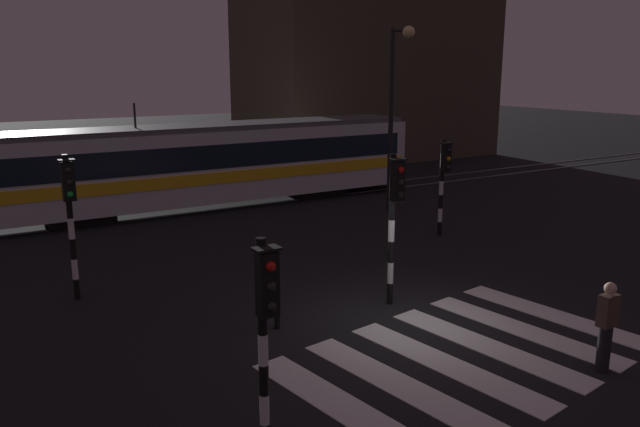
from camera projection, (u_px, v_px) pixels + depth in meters
ground_plane at (406, 323)px, 13.84m from camera, size 120.00×120.00×0.00m
rail_near at (200, 212)px, 24.28m from camera, size 80.00×0.12×0.03m
rail_far at (187, 205)px, 25.47m from camera, size 80.00×0.12×0.03m
crosswalk_zebra at (467, 355)px, 12.27m from camera, size 7.54×5.48×0.02m
traffic_light_median_centre at (394, 207)px, 14.36m from camera, size 0.36×0.42×3.54m
traffic_light_corner_far_left at (70, 206)px, 14.67m from camera, size 0.36×0.42×3.49m
traffic_light_corner_far_right at (444, 173)px, 20.44m from camera, size 0.36×0.42×3.17m
traffic_light_corner_near_left at (265, 317)px, 8.64m from camera, size 0.36×0.42×3.22m
street_lamp_trackside_right at (396, 96)px, 23.41m from camera, size 0.44×1.21×6.82m
tram at (206, 163)px, 24.78m from camera, size 17.82×2.58×4.15m
pedestrian_waiting_at_kerb at (606, 326)px, 11.46m from camera, size 0.36×0.24×1.71m
bollard_island_edge at (277, 304)px, 13.42m from camera, size 0.12×0.12×1.11m
building_backdrop at (367, 46)px, 38.18m from camera, size 14.51×8.00×13.26m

